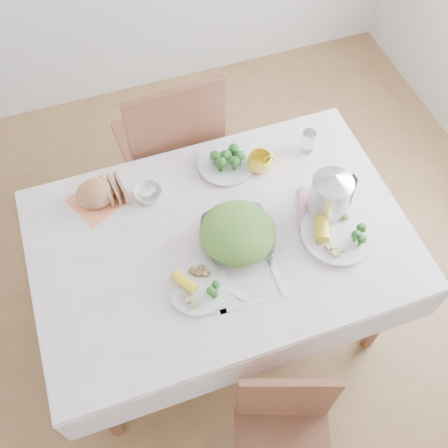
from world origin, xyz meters
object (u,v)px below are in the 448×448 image
object	(u,v)px
salad_bowl	(237,237)
yellow_mug	(259,162)
dining_table	(221,281)
chair_far	(168,148)
dinner_plate_left	(198,288)
electric_kettle	(330,194)
dinner_plate_right	(337,234)

from	to	relation	value
salad_bowl	yellow_mug	xyz separation A→B (m)	(0.22, 0.32, 0.01)
dining_table	salad_bowl	bearing A→B (deg)	-35.63
dining_table	yellow_mug	xyz separation A→B (m)	(0.27, 0.28, 0.43)
chair_far	dinner_plate_left	bearing A→B (deg)	78.70
yellow_mug	electric_kettle	distance (m)	0.36
yellow_mug	dining_table	bearing A→B (deg)	-134.36
salad_bowl	dinner_plate_left	size ratio (longest dim) A/B	1.23
dining_table	electric_kettle	world-z (taller)	electric_kettle
chair_far	dinner_plate_right	bearing A→B (deg)	113.23
dinner_plate_left	dinner_plate_right	distance (m)	0.60
yellow_mug	electric_kettle	xyz separation A→B (m)	(0.18, -0.30, 0.08)
dinner_plate_right	yellow_mug	bearing A→B (deg)	111.87
dining_table	chair_far	xyz separation A→B (m)	(-0.02, 0.77, 0.09)
salad_bowl	dinner_plate_left	world-z (taller)	salad_bowl
dinner_plate_left	yellow_mug	xyz separation A→B (m)	(0.43, 0.47, 0.03)
salad_bowl	yellow_mug	distance (m)	0.38
dinner_plate_left	yellow_mug	size ratio (longest dim) A/B	2.16
dining_table	dinner_plate_right	size ratio (longest dim) A/B	4.72
yellow_mug	dinner_plate_right	bearing A→B (deg)	-68.13
dining_table	dinner_plate_left	world-z (taller)	dinner_plate_left
yellow_mug	chair_far	bearing A→B (deg)	120.75
yellow_mug	electric_kettle	world-z (taller)	electric_kettle
dining_table	electric_kettle	bearing A→B (deg)	-3.04
yellow_mug	electric_kettle	bearing A→B (deg)	-59.81
salad_bowl	electric_kettle	bearing A→B (deg)	2.30
dining_table	yellow_mug	world-z (taller)	yellow_mug
dining_table	dinner_plate_right	xyz separation A→B (m)	(0.44, -0.14, 0.40)
dining_table	dinner_plate_left	bearing A→B (deg)	-129.25
chair_far	yellow_mug	size ratio (longest dim) A/B	9.95
dinner_plate_right	electric_kettle	world-z (taller)	electric_kettle
electric_kettle	dining_table	bearing A→B (deg)	167.89
chair_far	electric_kettle	xyz separation A→B (m)	(0.47, -0.80, 0.42)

